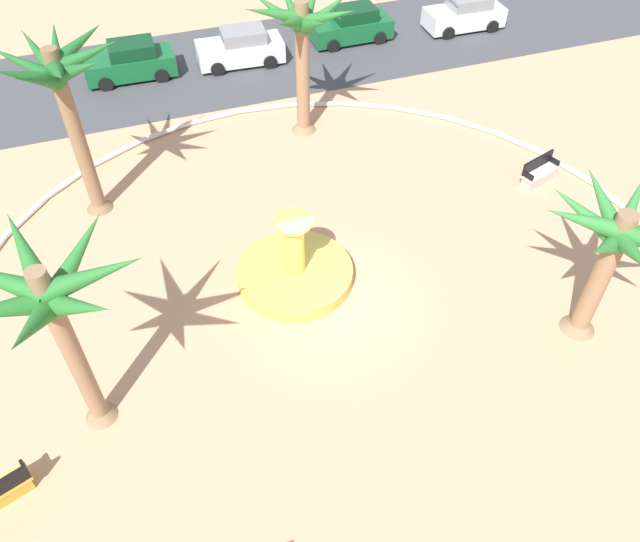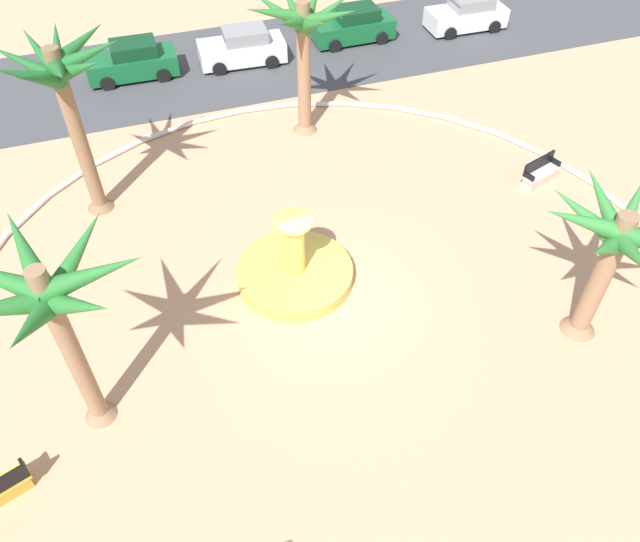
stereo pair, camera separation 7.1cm
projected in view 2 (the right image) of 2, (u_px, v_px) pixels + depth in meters
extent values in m
plane|color=tan|center=(331.00, 300.00, 19.22)|extent=(80.00, 80.00, 0.00)
torus|color=silver|center=(331.00, 298.00, 19.15)|extent=(22.91, 22.91, 0.20)
cube|color=#424247|center=(219.00, 65.00, 29.69)|extent=(48.00, 8.00, 0.03)
cylinder|color=gold|center=(295.00, 274.00, 19.70)|extent=(3.66, 3.66, 0.45)
cylinder|color=teal|center=(295.00, 274.00, 19.72)|extent=(3.22, 3.22, 0.34)
cylinder|color=gold|center=(294.00, 247.00, 18.85)|extent=(0.66, 0.66, 1.91)
cylinder|color=#F1C954|center=(293.00, 221.00, 18.13)|extent=(1.17, 1.17, 0.12)
cylinder|color=brown|center=(78.00, 136.00, 20.19)|extent=(0.49, 0.49, 5.98)
cone|color=brown|center=(100.00, 202.00, 22.15)|extent=(0.94, 0.94, 0.50)
cone|color=#1E6028|center=(87.00, 55.00, 18.46)|extent=(2.15, 0.72, 1.19)
cone|color=#1E6028|center=(79.00, 43.00, 18.81)|extent=(2.03, 1.71, 1.05)
cone|color=#1E6028|center=(57.00, 50.00, 19.02)|extent=(0.81, 2.11, 1.47)
cone|color=#1E6028|center=(41.00, 54.00, 18.86)|extent=(1.37, 2.10, 1.48)
cone|color=#1E6028|center=(25.00, 63.00, 18.45)|extent=(2.11, 1.30, 1.49)
cone|color=#1E6028|center=(28.00, 75.00, 17.98)|extent=(2.06, 1.46, 1.52)
cone|color=#1E6028|center=(39.00, 79.00, 17.81)|extent=(1.57, 2.03, 1.48)
cone|color=#1E6028|center=(59.00, 72.00, 17.66)|extent=(0.85, 2.17, 1.13)
cone|color=#1E6028|center=(78.00, 69.00, 18.06)|extent=(1.83, 1.91, 1.37)
cylinder|color=#8E6B4C|center=(304.00, 70.00, 23.94)|extent=(0.53, 0.53, 5.29)
cone|color=#8E6B4C|center=(305.00, 124.00, 25.65)|extent=(1.00, 1.00, 0.50)
cone|color=#28702D|center=(327.00, 12.00, 22.68)|extent=(2.20, 0.68, 1.56)
cone|color=#28702D|center=(312.00, 6.00, 23.05)|extent=(1.80, 2.03, 1.57)
cone|color=#28702D|center=(292.00, 7.00, 23.03)|extent=(0.80, 2.21, 1.59)
cone|color=#28702D|center=(278.00, 10.00, 22.64)|extent=(2.04, 1.85, 1.48)
cone|color=#28702D|center=(274.00, 13.00, 22.03)|extent=(2.25, 0.58, 1.13)
cone|color=#28702D|center=(292.00, 23.00, 21.66)|extent=(1.87, 2.06, 1.30)
cone|color=#28702D|center=(314.00, 25.00, 21.73)|extent=(0.74, 2.25, 1.41)
cone|color=#28702D|center=(329.00, 17.00, 22.03)|extent=(2.02, 1.93, 1.29)
cylinder|color=#8E6B4C|center=(72.00, 352.00, 14.46)|extent=(0.44, 0.44, 5.42)
cone|color=#8E6B4C|center=(99.00, 410.00, 16.22)|extent=(0.84, 0.84, 0.50)
cone|color=#28702D|center=(93.00, 274.00, 12.88)|extent=(2.37, 0.88, 1.17)
cone|color=#28702D|center=(75.00, 256.00, 13.50)|extent=(1.99, 2.01, 1.48)
cone|color=#28702D|center=(24.00, 250.00, 13.36)|extent=(1.11, 2.38, 1.12)
cone|color=#28702D|center=(31.00, 325.00, 12.20)|extent=(1.07, 2.32, 1.54)
cone|color=#28702D|center=(77.00, 306.00, 12.52)|extent=(1.90, 2.08, 1.50)
cylinder|color=#8E6B4C|center=(601.00, 277.00, 16.85)|extent=(0.54, 0.54, 4.39)
cone|color=#8E6B4C|center=(579.00, 323.00, 18.24)|extent=(1.02, 1.02, 0.50)
cone|color=#337F38|center=(632.00, 209.00, 16.18)|extent=(2.01, 1.79, 1.42)
cone|color=#337F38|center=(604.00, 202.00, 16.22)|extent=(0.81, 2.22, 1.25)
cone|color=#337F38|center=(585.00, 215.00, 15.97)|extent=(1.74, 2.06, 1.37)
cone|color=#337F38|center=(584.00, 221.00, 15.56)|extent=(2.22, 1.42, 1.10)
cone|color=#337F38|center=(605.00, 249.00, 15.15)|extent=(2.16, 1.47, 1.45)
cone|color=#337F38|center=(634.00, 254.00, 14.86)|extent=(1.44, 2.20, 1.26)
cube|color=beige|center=(541.00, 173.00, 23.02)|extent=(1.68, 0.97, 0.12)
cube|color=black|center=(539.00, 163.00, 22.92)|extent=(1.55, 0.57, 0.50)
cube|color=#B6ADA0|center=(540.00, 178.00, 23.20)|extent=(1.54, 0.89, 0.39)
cube|color=black|center=(555.00, 162.00, 23.24)|extent=(0.22, 0.45, 0.24)
cube|color=black|center=(529.00, 177.00, 22.60)|extent=(0.22, 0.45, 0.24)
cube|color=black|center=(24.00, 467.00, 14.73)|extent=(0.23, 0.45, 0.24)
cube|color=#145B2D|center=(132.00, 64.00, 28.43)|extent=(4.04, 1.80, 0.90)
cube|color=#0C371B|center=(133.00, 48.00, 27.95)|extent=(2.04, 1.50, 0.60)
cube|color=#333D47|center=(113.00, 53.00, 27.82)|extent=(0.33, 1.37, 0.51)
cylinder|color=black|center=(107.00, 84.00, 27.83)|extent=(0.65, 0.24, 0.64)
cylinder|color=black|center=(105.00, 66.00, 28.96)|extent=(0.65, 0.24, 0.64)
cylinder|color=black|center=(163.00, 75.00, 28.35)|extent=(0.65, 0.24, 0.64)
cylinder|color=black|center=(159.00, 58.00, 29.48)|extent=(0.65, 0.24, 0.64)
cube|color=silver|center=(242.00, 51.00, 29.35)|extent=(4.09, 1.93, 0.90)
cube|color=gray|center=(245.00, 35.00, 28.87)|extent=(2.08, 1.56, 0.60)
cube|color=#333D47|center=(226.00, 39.00, 28.75)|extent=(0.37, 1.37, 0.51)
cylinder|color=black|center=(219.00, 69.00, 28.77)|extent=(0.65, 0.26, 0.64)
cylinder|color=black|center=(214.00, 52.00, 29.92)|extent=(0.65, 0.26, 0.64)
cylinder|color=black|center=(272.00, 62.00, 29.24)|extent=(0.65, 0.26, 0.64)
cylinder|color=black|center=(264.00, 46.00, 30.38)|extent=(0.65, 0.26, 0.64)
cube|color=#145B2D|center=(352.00, 29.00, 31.00)|extent=(4.01, 1.73, 0.90)
cube|color=#0C371B|center=(357.00, 13.00, 30.53)|extent=(2.01, 1.46, 0.60)
cube|color=#333D47|center=(340.00, 18.00, 30.38)|extent=(0.30, 1.36, 0.51)
cylinder|color=black|center=(335.00, 46.00, 30.38)|extent=(0.64, 0.23, 0.64)
cylinder|color=black|center=(323.00, 31.00, 31.50)|extent=(0.64, 0.23, 0.64)
cylinder|color=black|center=(382.00, 38.00, 30.96)|extent=(0.64, 0.23, 0.64)
cylinder|color=black|center=(369.00, 24.00, 32.08)|extent=(0.64, 0.23, 0.64)
cube|color=silver|center=(466.00, 17.00, 31.92)|extent=(4.04, 1.79, 0.90)
cube|color=gray|center=(472.00, 2.00, 31.44)|extent=(2.03, 1.49, 0.60)
cube|color=#333D47|center=(455.00, 6.00, 31.31)|extent=(0.32, 1.37, 0.51)
cylinder|color=black|center=(450.00, 34.00, 31.32)|extent=(0.64, 0.23, 0.64)
cylinder|color=black|center=(436.00, 20.00, 32.45)|extent=(0.64, 0.23, 0.64)
cylinder|color=black|center=(494.00, 27.00, 31.84)|extent=(0.64, 0.23, 0.64)
cylinder|color=black|center=(479.00, 13.00, 32.98)|extent=(0.64, 0.23, 0.64)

